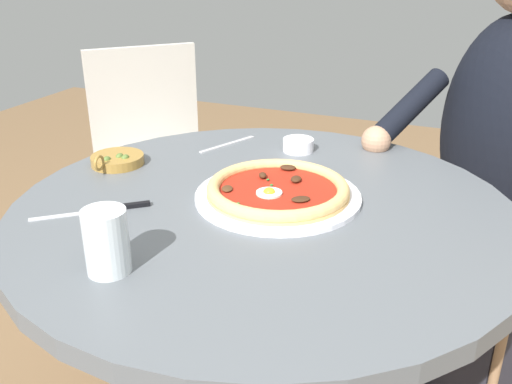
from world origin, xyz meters
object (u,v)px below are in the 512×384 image
object	(u,v)px
diner_person	(489,207)
cafe_chair_spare_near	(155,154)
pizza_on_plate	(278,191)
olive_pan	(117,160)
fork_utensil	(228,144)
dining_table	(263,271)
water_glass	(107,246)
ramekin_capers	(298,144)
steak_knife	(109,209)

from	to	relation	value
diner_person	cafe_chair_spare_near	xyz separation A→B (m)	(-0.02, -1.03, -0.00)
pizza_on_plate	olive_pan	size ratio (longest dim) A/B	2.25
pizza_on_plate	fork_utensil	size ratio (longest dim) A/B	2.00
fork_utensil	pizza_on_plate	bearing A→B (deg)	42.20
pizza_on_plate	diner_person	distance (m)	0.69
dining_table	diner_person	world-z (taller)	diner_person
water_glass	olive_pan	world-z (taller)	water_glass
water_glass	cafe_chair_spare_near	xyz separation A→B (m)	(-0.90, -0.50, -0.23)
pizza_on_plate	water_glass	bearing A→B (deg)	-22.45
fork_utensil	water_glass	bearing A→B (deg)	8.04
ramekin_capers	cafe_chair_spare_near	distance (m)	0.69
water_glass	fork_utensil	bearing A→B (deg)	-171.96
cafe_chair_spare_near	dining_table	bearing A→B (deg)	46.35
steak_knife	pizza_on_plate	bearing A→B (deg)	122.15
pizza_on_plate	water_glass	xyz separation A→B (m)	(0.34, -0.14, 0.03)
fork_utensil	cafe_chair_spare_near	distance (m)	0.56
water_glass	olive_pan	size ratio (longest dim) A/B	0.71
steak_knife	cafe_chair_spare_near	distance (m)	0.84
water_glass	ramekin_capers	bearing A→B (deg)	171.67
olive_pan	cafe_chair_spare_near	bearing A→B (deg)	-154.62
pizza_on_plate	olive_pan	bearing A→B (deg)	-94.77
cafe_chair_spare_near	ramekin_capers	bearing A→B (deg)	63.61
pizza_on_plate	steak_knife	size ratio (longest dim) A/B	1.86
ramekin_capers	fork_utensil	xyz separation A→B (m)	(0.02, -0.17, -0.01)
water_glass	steak_knife	distance (m)	0.22
steak_knife	fork_utensil	bearing A→B (deg)	173.90
ramekin_capers	diner_person	xyz separation A→B (m)	(-0.27, 0.44, -0.20)
pizza_on_plate	fork_utensil	xyz separation A→B (m)	(-0.24, -0.22, -0.01)
dining_table	water_glass	distance (m)	0.38
water_glass	olive_pan	xyz separation A→B (m)	(-0.37, -0.25, -0.03)
water_glass	steak_knife	xyz separation A→B (m)	(-0.17, -0.13, -0.04)
fork_utensil	diner_person	distance (m)	0.70
pizza_on_plate	dining_table	bearing A→B (deg)	-25.54
water_glass	fork_utensil	world-z (taller)	water_glass
dining_table	fork_utensil	world-z (taller)	fork_utensil
water_glass	ramekin_capers	distance (m)	0.61
steak_knife	diner_person	world-z (taller)	diner_person
fork_utensil	diner_person	size ratio (longest dim) A/B	0.13
olive_pan	diner_person	distance (m)	0.95
fork_utensil	cafe_chair_spare_near	xyz separation A→B (m)	(-0.32, -0.42, -0.19)
water_glass	cafe_chair_spare_near	size ratio (longest dim) A/B	0.12
dining_table	ramekin_capers	distance (m)	0.34
olive_pan	fork_utensil	size ratio (longest dim) A/B	0.89
olive_pan	diner_person	xyz separation A→B (m)	(-0.50, 0.78, -0.20)
dining_table	fork_utensil	distance (m)	0.38
diner_person	cafe_chair_spare_near	world-z (taller)	diner_person
dining_table	olive_pan	bearing A→B (deg)	-100.03
water_glass	cafe_chair_spare_near	bearing A→B (deg)	-150.91
cafe_chair_spare_near	diner_person	bearing A→B (deg)	88.68
fork_utensil	steak_knife	bearing A→B (deg)	-6.10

